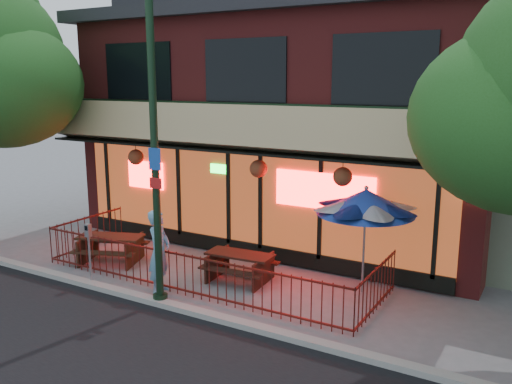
# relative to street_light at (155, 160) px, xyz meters

# --- Properties ---
(ground) EXTENTS (80.00, 80.00, 0.00)m
(ground) POSITION_rel_street_light_xyz_m (-0.00, 0.40, -3.15)
(ground) COLOR gray
(ground) RESTS_ON ground
(curb) EXTENTS (80.00, 0.25, 0.12)m
(curb) POSITION_rel_street_light_xyz_m (-0.00, -0.10, -3.09)
(curb) COLOR #999993
(curb) RESTS_ON ground
(restaurant_building) EXTENTS (12.96, 9.49, 8.05)m
(restaurant_building) POSITION_rel_street_light_xyz_m (-0.00, 7.51, 0.98)
(restaurant_building) COLOR maroon
(restaurant_building) RESTS_ON ground
(patio_fence) EXTENTS (8.44, 2.62, 1.00)m
(patio_fence) POSITION_rel_street_light_xyz_m (-0.00, 0.91, -2.52)
(patio_fence) COLOR #4E1510
(patio_fence) RESTS_ON ground
(street_light) EXTENTS (0.43, 0.32, 7.00)m
(street_light) POSITION_rel_street_light_xyz_m (0.00, 0.00, 0.00)
(street_light) COLOR black
(street_light) RESTS_ON ground
(picnic_table_left) EXTENTS (2.05, 1.82, 0.73)m
(picnic_table_left) POSITION_rel_street_light_xyz_m (-2.88, 1.45, -2.67)
(picnic_table_left) COLOR #382114
(picnic_table_left) RESTS_ON ground
(picnic_table_right) EXTENTS (1.71, 1.36, 0.69)m
(picnic_table_right) POSITION_rel_street_light_xyz_m (0.80, 2.01, -2.69)
(picnic_table_right) COLOR #331911
(picnic_table_right) RESTS_ON ground
(patio_umbrella) EXTENTS (2.18, 2.18, 2.49)m
(patio_umbrella) POSITION_rel_street_light_xyz_m (3.60, 2.80, -1.03)
(patio_umbrella) COLOR gray
(patio_umbrella) RESTS_ON ground
(pedestrian) EXTENTS (0.64, 0.80, 1.92)m
(pedestrian) POSITION_rel_street_light_xyz_m (-0.41, 0.50, -2.19)
(pedestrian) COLOR #619CC2
(pedestrian) RESTS_ON ground
(parking_meter_near) EXTENTS (0.14, 0.12, 1.50)m
(parking_meter_near) POSITION_rel_street_light_xyz_m (-2.11, 0.00, -2.14)
(parking_meter_near) COLOR #A0A2A9
(parking_meter_near) RESTS_ON ground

